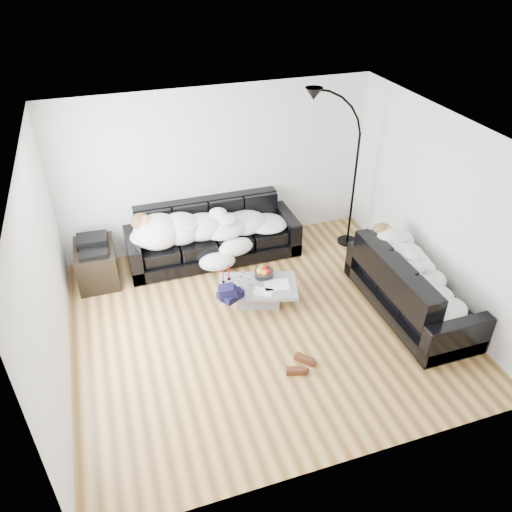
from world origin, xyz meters
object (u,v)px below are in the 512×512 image
object	(u,v)px
sofa_back	(213,233)
sleeper_back	(213,223)
coffee_table	(257,294)
candle_right	(229,273)
candle_left	(223,276)
floor_lamp	(355,179)
shoes	(300,365)
sleeper_right	(416,272)
stereo	(92,244)
fruit_bowl	(264,272)
wine_glass_c	(250,280)
wine_glass_b	(240,283)
wine_glass_a	(242,277)
av_cabinet	(97,264)
sofa_right	(413,285)

from	to	relation	value
sofa_back	sleeper_back	xyz separation A→B (m)	(0.00, -0.05, 0.21)
coffee_table	candle_right	distance (m)	0.51
sofa_back	candle_left	distance (m)	1.17
sleeper_back	floor_lamp	xyz separation A→B (m)	(2.27, -0.23, 0.52)
candle_left	shoes	bearing A→B (deg)	-71.14
sofa_back	sleeper_right	xyz separation A→B (m)	(2.25, -2.16, 0.20)
candle_right	stereo	bearing A→B (deg)	149.39
fruit_bowl	wine_glass_c	bearing A→B (deg)	-149.80
sofa_back	wine_glass_b	size ratio (longest dim) A/B	14.59
wine_glass_a	av_cabinet	size ratio (longest dim) A/B	0.19
stereo	floor_lamp	bearing A→B (deg)	-0.48
wine_glass_a	shoes	xyz separation A→B (m)	(0.27, -1.50, -0.35)
sleeper_back	wine_glass_a	bearing A→B (deg)	-84.52
sleeper_back	candle_left	size ratio (longest dim) A/B	10.61
sofa_right	sleeper_back	xyz separation A→B (m)	(-2.25, 2.11, 0.21)
sofa_back	sleeper_right	world-z (taller)	sofa_back
candle_left	stereo	distance (m)	2.00
sofa_back	floor_lamp	size ratio (longest dim) A/B	1.16
shoes	coffee_table	bearing A→B (deg)	121.57
sofa_back	candle_right	distance (m)	1.12
sofa_right	sleeper_back	distance (m)	3.10
av_cabinet	wine_glass_c	bearing A→B (deg)	-31.80
sofa_back	candle_right	size ratio (longest dim) A/B	11.26
shoes	candle_left	bearing A→B (deg)	136.50
sofa_back	sofa_right	bearing A→B (deg)	-43.82
sofa_right	candle_right	bearing A→B (deg)	65.57
wine_glass_a	wine_glass_b	xyz separation A→B (m)	(-0.07, -0.14, 0.01)
sofa_back	candle_left	xyz separation A→B (m)	(-0.15, -1.16, -0.02)
av_cabinet	floor_lamp	world-z (taller)	floor_lamp
fruit_bowl	wine_glass_c	world-z (taller)	wine_glass_c
sofa_right	candle_left	distance (m)	2.60
sofa_right	stereo	bearing A→B (deg)	62.81
sleeper_right	sleeper_back	bearing A→B (deg)	46.85
sofa_right	floor_lamp	xyz separation A→B (m)	(0.01, 1.88, 0.73)
candle_right	av_cabinet	world-z (taller)	av_cabinet
wine_glass_b	floor_lamp	distance (m)	2.58
sleeper_back	stereo	world-z (taller)	sleeper_back
sofa_right	wine_glass_c	world-z (taller)	sofa_right
av_cabinet	floor_lamp	distance (m)	4.18
sofa_right	wine_glass_b	xyz separation A→B (m)	(-2.22, 0.81, -0.02)
wine_glass_b	wine_glass_c	distance (m)	0.15
sofa_right	candle_right	world-z (taller)	sofa_right
coffee_table	sleeper_right	bearing A→B (deg)	-22.19
sofa_back	candle_left	world-z (taller)	sofa_back
sleeper_back	fruit_bowl	bearing A→B (deg)	-68.98
wine_glass_c	shoes	distance (m)	1.43
sleeper_right	wine_glass_a	world-z (taller)	sleeper_right
fruit_bowl	candle_left	distance (m)	0.59
sofa_right	wine_glass_a	xyz separation A→B (m)	(-2.14, 0.94, -0.04)
candle_left	candle_right	size ratio (longest dim) A/B	0.90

